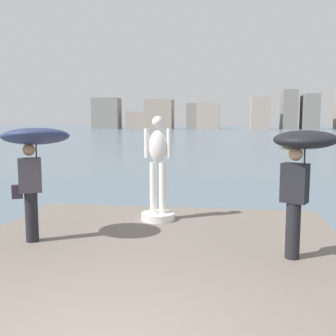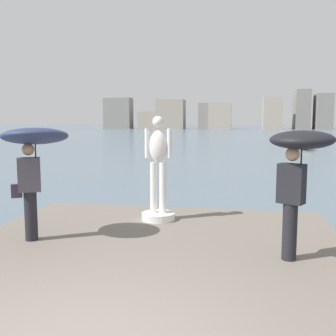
% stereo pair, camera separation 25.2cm
% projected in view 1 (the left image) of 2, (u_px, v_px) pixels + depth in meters
% --- Properties ---
extents(ground_plane, '(400.00, 400.00, 0.00)m').
position_uv_depth(ground_plane, '(213.00, 144.00, 42.89)').
color(ground_plane, slate).
extents(pier, '(6.63, 9.31, 0.40)m').
position_uv_depth(pier, '(135.00, 298.00, 5.17)').
color(pier, '#70665B').
rests_on(pier, ground).
extents(statue_white_figure, '(0.72, 0.72, 2.22)m').
position_uv_depth(statue_white_figure, '(158.00, 179.00, 8.38)').
color(statue_white_figure, white).
rests_on(statue_white_figure, pier).
extents(onlooker_left, '(1.56, 1.57, 2.06)m').
position_uv_depth(onlooker_left, '(34.00, 149.00, 6.83)').
color(onlooker_left, black).
rests_on(onlooker_left, pier).
extents(onlooker_right, '(1.27, 1.28, 2.00)m').
position_uv_depth(onlooker_right, '(302.00, 158.00, 5.89)').
color(onlooker_right, black).
rests_on(onlooker_right, pier).
extents(boat_mid, '(2.14, 5.35, 0.58)m').
position_uv_depth(boat_mid, '(291.00, 145.00, 35.84)').
color(boat_mid, '#B2993D').
rests_on(boat_mid, ground).
extents(distant_skyline, '(81.57, 10.83, 13.13)m').
position_uv_depth(distant_skyline, '(218.00, 113.00, 122.13)').
color(distant_skyline, gray).
rests_on(distant_skyline, ground).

